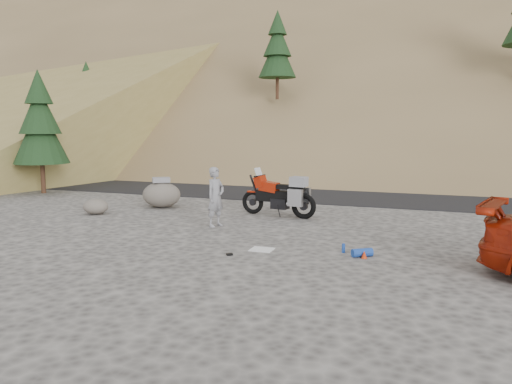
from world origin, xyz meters
TOP-DOWN VIEW (x-y plane):
  - ground at (0.00, 0.00)m, footprint 140.00×140.00m
  - road at (0.00, 9.00)m, footprint 120.00×7.00m
  - hillside at (-0.05, 40.88)m, footprint 120.00×73.00m
  - conifer_verge at (-11.00, 4.50)m, footprint 2.20×2.20m
  - motorcycle at (-0.11, 2.78)m, footprint 2.49×0.92m
  - man at (-1.30, 0.68)m, footprint 0.55×0.69m
  - boulder at (-4.45, 3.02)m, footprint 1.67×1.57m
  - small_rock at (-5.67, 1.12)m, footprint 0.82×0.74m
  - gear_white_cloth at (0.79, -1.37)m, footprint 0.51×0.46m
  - gear_blue_mat at (2.97, -1.18)m, footprint 0.46×0.40m
  - gear_bottle at (2.53, -0.97)m, footprint 0.08×0.08m
  - gear_funnel at (3.03, -1.30)m, footprint 0.14×0.14m
  - gear_glove_b at (0.32, -2.07)m, footprint 0.15×0.15m
  - gear_blue_cloth at (0.72, -1.34)m, footprint 0.32×0.24m

SIDE VIEW (x-z plane):
  - ground at x=0.00m, z-range 0.00..0.00m
  - road at x=0.00m, z-range -0.03..0.03m
  - man at x=-1.30m, z-range -0.82..0.82m
  - gear_blue_cloth at x=0.72m, z-range 0.00..0.01m
  - gear_white_cloth at x=0.79m, z-range 0.00..0.02m
  - gear_glove_b at x=0.32m, z-range 0.00..0.04m
  - gear_funnel at x=3.03m, z-range 0.00..0.16m
  - gear_blue_mat at x=2.97m, z-range 0.00..0.18m
  - gear_bottle at x=2.53m, z-range 0.00..0.20m
  - small_rock at x=-5.67m, z-range 0.00..0.48m
  - boulder at x=-4.45m, z-range -0.07..0.97m
  - motorcycle at x=-0.11m, z-range -0.11..1.38m
  - conifer_verge at x=-11.00m, z-range 0.37..5.41m
  - hillside at x=-0.05m, z-range -12.28..34.44m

